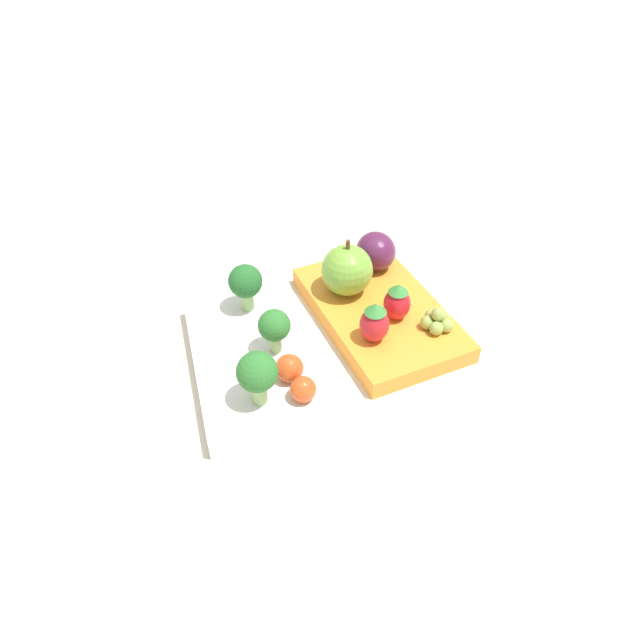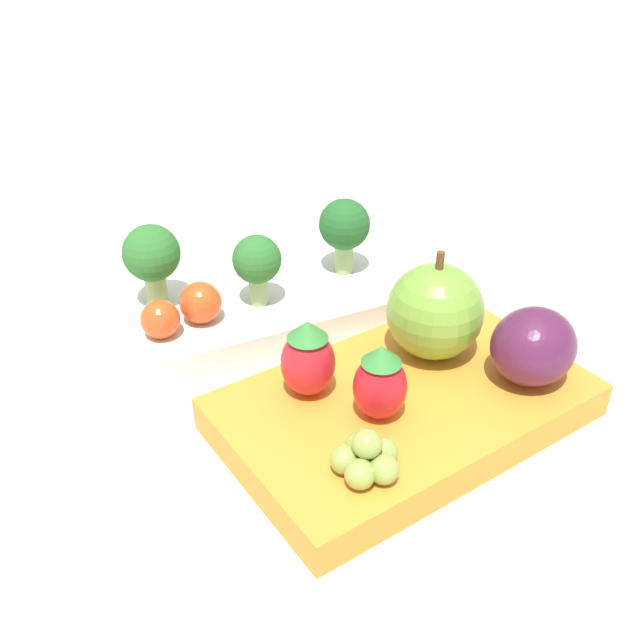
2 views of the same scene
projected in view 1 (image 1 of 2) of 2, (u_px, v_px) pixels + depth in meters
The scene contains 13 objects.
ground_plane at pixel (319, 342), 0.59m from camera, with size 4.00×4.00×0.00m, color beige.
bento_box_savoury at pixel (255, 360), 0.56m from camera, with size 0.21×0.14×0.02m.
bento_box_fruit at pixel (379, 313), 0.61m from camera, with size 0.20×0.12×0.02m.
broccoli_floret_0 at pixel (246, 283), 0.58m from camera, with size 0.03×0.03×0.05m.
broccoli_floret_1 at pixel (274, 327), 0.53m from camera, with size 0.03×0.03×0.05m.
broccoli_floret_2 at pixel (257, 374), 0.48m from camera, with size 0.04×0.04×0.05m.
cherry_tomato_0 at pixel (303, 389), 0.50m from camera, with size 0.02×0.02×0.02m.
cherry_tomato_1 at pixel (289, 368), 0.51m from camera, with size 0.03×0.03×0.03m.
apple at pixel (347, 270), 0.60m from camera, with size 0.06×0.06×0.06m.
strawberry_0 at pixel (397, 302), 0.57m from camera, with size 0.03×0.03×0.04m.
strawberry_1 at pixel (375, 322), 0.55m from camera, with size 0.03×0.03×0.04m.
plum at pixel (376, 251), 0.64m from camera, with size 0.05×0.04×0.04m.
grape_cluster at pixel (437, 321), 0.57m from camera, with size 0.03×0.03×0.02m.
Camera 1 is at (-0.39, 0.17, 0.41)m, focal length 32.00 mm.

